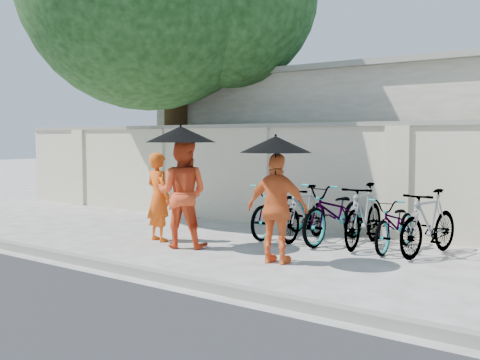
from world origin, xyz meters
The scene contains 15 objects.
ground centered at (0.00, 0.00, 0.00)m, with size 80.00×80.00×0.00m, color silver.
kerb centered at (0.00, -1.70, 0.06)m, with size 40.00×0.16×0.12m, color gray.
compound_wall centered at (1.00, 3.20, 1.00)m, with size 20.00×0.30×2.00m, color beige.
building_behind centered at (2.00, 7.00, 1.60)m, with size 14.00×6.00×3.20m, color beige.
monk_left centered at (-1.18, 0.34, 0.77)m, with size 0.56×0.37×1.54m, color #F75A13.
monk_center centered at (-0.44, 0.16, 0.89)m, with size 0.86×0.67×1.77m, color #E8491F.
parasol_center centered at (-0.39, 0.08, 1.85)m, with size 1.13×1.13×0.97m.
monk_right centered at (1.50, 0.07, 0.79)m, with size 0.92×0.38×1.57m, color orange.
parasol_right centered at (1.52, -0.01, 1.70)m, with size 1.01×1.01×0.92m.
bike_0 centered at (0.22, 2.04, 0.48)m, with size 0.64×1.84×0.97m, color gray.
bike_1 centered at (0.77, 1.96, 0.48)m, with size 0.45×1.60×0.96m, color gray.
bike_2 centered at (1.32, 2.07, 0.51)m, with size 0.68×1.96×1.03m, color gray.
bike_3 centered at (1.88, 2.02, 0.52)m, with size 0.49×1.74×1.04m, color gray.
bike_4 centered at (2.43, 2.02, 0.43)m, with size 0.57×1.62×0.85m, color gray.
bike_5 centered at (2.98, 1.96, 0.50)m, with size 0.47×1.67×1.01m, color gray.
Camera 1 is at (6.32, -6.91, 1.79)m, focal length 45.00 mm.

